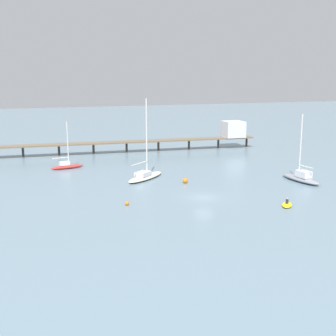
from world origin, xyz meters
name	(u,v)px	position (x,y,z in m)	size (l,w,h in m)	color
ground_plane	(204,197)	(0.00, 0.00, 0.00)	(400.00, 400.00, 0.00)	slate
pier	(188,135)	(14.45, 39.05, 3.51)	(61.06, 8.78, 6.33)	brown
sailboat_red	(67,165)	(-15.14, 26.95, 0.66)	(6.28, 2.48, 8.70)	red
sailboat_cream	(145,175)	(-4.18, 13.82, 0.69)	(8.77, 7.87, 13.21)	beige
sailboat_gray	(301,177)	(18.86, 3.11, 0.74)	(2.76, 8.37, 10.85)	gray
dinghy_yellow	(287,205)	(8.40, -7.70, 0.21)	(2.77, 3.00, 1.14)	yellow
mooring_buoy_near	(185,181)	(0.92, 8.79, 0.42)	(0.83, 0.83, 0.83)	orange
mooring_buoy_outer	(127,203)	(-11.09, 0.12, 0.27)	(0.54, 0.54, 0.54)	orange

